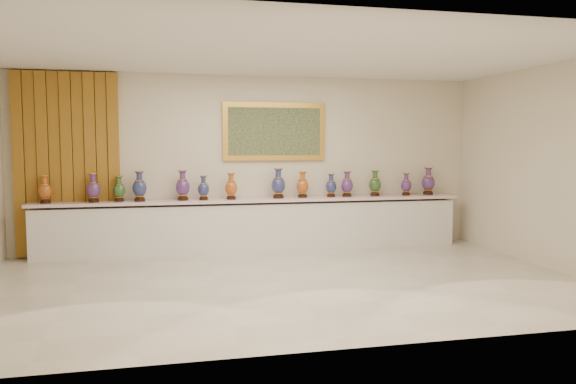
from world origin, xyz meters
The scene contains 18 objects.
ground centered at (0.00, 0.00, 0.00)m, with size 8.00×8.00×0.00m, color beige.
room centered at (-2.48, 2.44, 1.59)m, with size 8.00×8.00×8.00m.
counter centered at (0.00, 2.27, 0.44)m, with size 7.28×0.48×0.90m.
vase_0 centered at (-3.34, 2.23, 1.10)m, with size 0.26×0.26×0.44m.
vase_1 centered at (-2.62, 2.22, 1.11)m, with size 0.22×0.22×0.47m.
vase_2 centered at (-2.23, 2.27, 1.09)m, with size 0.23×0.23×0.42m.
vase_3 centered at (-1.91, 2.24, 1.12)m, with size 0.23×0.23×0.49m.
vase_4 centered at (-1.22, 2.24, 1.12)m, with size 0.31×0.31×0.50m.
vase_5 centered at (-0.88, 2.23, 1.08)m, with size 0.25×0.25×0.41m.
vase_6 centered at (-0.42, 2.22, 1.10)m, with size 0.21×0.21×0.45m.
vase_7 centered at (0.40, 2.24, 1.13)m, with size 0.29×0.29×0.52m.
vase_8 centered at (0.83, 2.27, 1.10)m, with size 0.25×0.25×0.45m.
vase_9 centered at (1.36, 2.29, 1.08)m, with size 0.23×0.23×0.41m.
vase_10 centered at (1.64, 2.27, 1.10)m, with size 0.28×0.28×0.45m.
vase_11 centered at (2.18, 2.29, 1.11)m, with size 0.28×0.28×0.46m.
vase_12 centered at (2.77, 2.26, 1.08)m, with size 0.22×0.22×0.41m.
vase_13 centered at (3.21, 2.28, 1.13)m, with size 0.25×0.25×0.51m.
label_card centered at (-2.13, 2.13, 0.90)m, with size 0.10×0.06×0.00m, color white.
Camera 1 is at (-1.56, -7.15, 1.83)m, focal length 35.00 mm.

